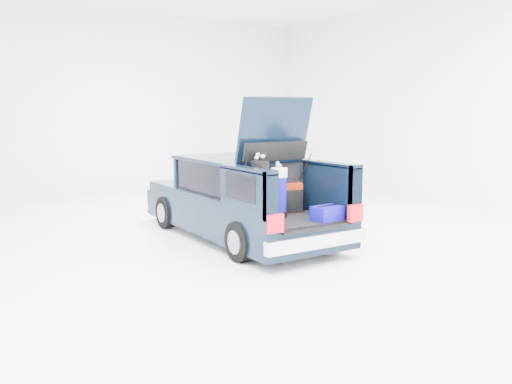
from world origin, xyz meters
TOP-DOWN VIEW (x-y plane):
  - ground at (0.00, 0.00)m, footprint 14.00×14.00m
  - car at (-0.00, 0.11)m, footprint 1.87×4.65m
  - red_suitcase at (0.32, -1.09)m, footprint 0.35×0.28m
  - black_golf_bag at (-0.41, -1.25)m, footprint 0.32×0.34m
  - blue_golf_bag at (-0.10, -1.32)m, footprint 0.28×0.28m
  - blue_duffel at (0.40, -1.90)m, footprint 0.49×0.35m

SIDE VIEW (x-z plane):
  - ground at x=0.00m, z-range 0.00..0.00m
  - car at x=0.00m, z-range -0.56..1.91m
  - blue_duffel at x=0.40m, z-range 0.59..0.83m
  - red_suitcase at x=0.32m, z-range 0.59..1.10m
  - blue_golf_bag at x=-0.10m, z-range 0.56..1.44m
  - black_golf_bag at x=-0.41m, z-range 0.55..1.56m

